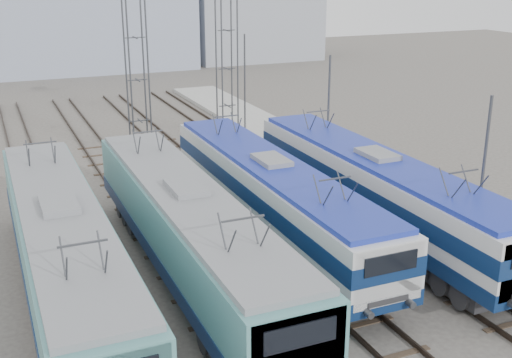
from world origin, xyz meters
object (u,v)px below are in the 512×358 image
object	(u,v)px
locomotive_center_left	(190,229)
locomotive_center_right	(273,193)
mast_rear	(245,84)
locomotive_far_right	(378,187)
mast_front	(482,185)
catenary_tower_west	(136,52)
catenary_tower_east	(227,44)
mast_mid	(328,119)
locomotive_far_left	(64,249)

from	to	relation	value
locomotive_center_left	locomotive_center_right	distance (m)	5.09
locomotive_center_right	mast_rear	distance (m)	19.65
locomotive_center_right	locomotive_far_right	xyz separation A→B (m)	(4.50, -1.22, 0.04)
locomotive_far_right	locomotive_center_left	bearing A→B (deg)	-172.67
locomotive_center_left	mast_rear	xyz separation A→B (m)	(10.85, 20.93, 1.22)
locomotive_center_right	mast_front	xyz separation A→B (m)	(6.35, -5.44, 1.24)
catenary_tower_west	mast_rear	bearing A→B (deg)	24.94
locomotive_far_right	mast_front	size ratio (longest dim) A/B	2.57
mast_rear	catenary_tower_east	bearing A→B (deg)	-136.40
locomotive_center_left	mast_mid	distance (m)	14.11
locomotive_center_left	mast_front	distance (m)	11.34
locomotive_far_left	locomotive_center_right	size ratio (longest dim) A/B	1.03
locomotive_far_right	mast_mid	distance (m)	8.08
locomotive_center_left	catenary_tower_west	size ratio (longest dim) A/B	1.53
locomotive_far_left	locomotive_center_left	xyz separation A→B (m)	(4.50, -0.10, 0.02)
locomotive_far_left	mast_front	size ratio (longest dim) A/B	2.60
locomotive_center_right	mast_rear	size ratio (longest dim) A/B	2.52
locomotive_center_left	locomotive_far_right	bearing A→B (deg)	7.33
locomotive_center_left	catenary_tower_east	distance (m)	21.31
locomotive_far_left	catenary_tower_east	distance (m)	23.44
locomotive_far_left	mast_front	world-z (taller)	mast_front
locomotive_center_right	mast_mid	size ratio (longest dim) A/B	2.52
catenary_tower_west	mast_mid	distance (m)	12.16
catenary_tower_east	mast_rear	size ratio (longest dim) A/B	1.71
locomotive_far_left	catenary_tower_west	bearing A→B (deg)	68.15
locomotive_far_left	mast_mid	bearing A→B (deg)	29.92
catenary_tower_west	catenary_tower_east	bearing A→B (deg)	17.10
locomotive_center_left	locomotive_center_right	world-z (taller)	locomotive_center_left
catenary_tower_east	mast_front	xyz separation A→B (m)	(2.10, -22.00, -3.14)
locomotive_center_left	catenary_tower_east	world-z (taller)	catenary_tower_east
locomotive_center_right	mast_mid	xyz separation A→B (m)	(6.35, 6.56, 1.24)
mast_rear	locomotive_center_right	bearing A→B (deg)	-108.89
mast_rear	locomotive_center_left	bearing A→B (deg)	-117.40
locomotive_center_left	catenary_tower_west	xyz separation A→B (m)	(2.25, 16.93, 4.36)
mast_front	mast_rear	size ratio (longest dim) A/B	1.00
locomotive_far_right	catenary_tower_east	world-z (taller)	catenary_tower_east
locomotive_center_right	locomotive_far_right	distance (m)	4.66
locomotive_center_left	mast_rear	bearing A→B (deg)	62.60
locomotive_far_left	catenary_tower_east	xyz separation A→B (m)	(13.25, 18.83, 4.38)
locomotive_far_right	mast_mid	bearing A→B (deg)	76.62
locomotive_center_right	catenary_tower_east	bearing A→B (deg)	75.60
locomotive_center_left	mast_rear	size ratio (longest dim) A/B	2.61
locomotive_far_left	mast_rear	size ratio (longest dim) A/B	2.60
locomotive_center_right	mast_mid	world-z (taller)	mast_mid
locomotive_center_left	mast_mid	xyz separation A→B (m)	(10.85, 8.93, 1.22)
locomotive_center_right	locomotive_far_right	world-z (taller)	locomotive_far_right
locomotive_far_right	mast_front	xyz separation A→B (m)	(1.85, -4.22, 1.20)
locomotive_far_left	mast_front	xyz separation A→B (m)	(15.35, -3.17, 1.24)
locomotive_center_left	mast_mid	size ratio (longest dim) A/B	2.61
catenary_tower_west	locomotive_center_left	bearing A→B (deg)	-97.57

